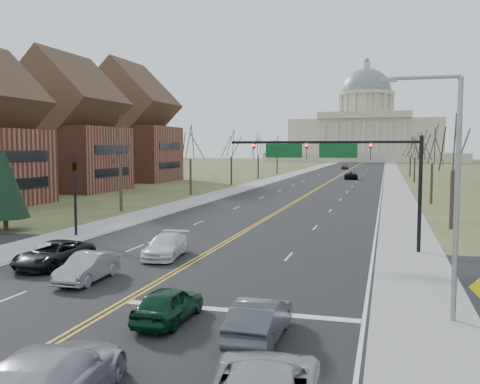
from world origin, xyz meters
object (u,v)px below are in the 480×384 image
Objects in this scene: car_sb_inner_lead at (88,267)px; car_nb_inner_lead at (169,304)px; car_far_sb at (345,167)px; car_sb_inner_second at (166,246)px; street_light at (450,181)px; car_sb_outer_lead at (54,254)px; car_nb_outer_lead at (260,319)px; signal_left at (75,185)px; car_nb_inner_second at (50,378)px; car_far_nb at (351,175)px; signal_mast at (337,159)px.

car_nb_inner_lead is at bearing -38.17° from car_sb_inner_lead.
car_sb_inner_second is at bearing -88.74° from car_far_sb.
car_sb_inner_lead is (-16.06, 1.65, -4.53)m from street_light.
car_nb_outer_lead is at bearing -25.54° from car_sb_outer_lead.
signal_left is at bearing 150.88° from street_light.
car_sb_inner_second is (-8.41, 11.65, -0.03)m from car_nb_outer_lead.
car_nb_inner_second is 151.91m from car_far_sb.
car_sb_outer_lead reaches higher than car_sb_inner_lead.
car_nb_inner_lead is 0.93× the size of car_sb_inner_lead.
car_nb_outer_lead is 94.72m from car_far_nb.
car_sb_inner_lead is 6.38m from car_sb_inner_second.
car_nb_outer_lead is at bearing 168.20° from car_nb_inner_lead.
car_far_nb is at bearing 79.10° from signal_left.
car_sb_inner_lead is 0.87× the size of car_far_sb.
car_nb_inner_second is (-0.13, -7.05, 0.16)m from car_nb_inner_lead.
car_far_nb is at bearing 80.24° from car_sb_inner_second.
car_far_sb reaches higher than car_sb_inner_second.
car_far_sb is at bearing -95.15° from car_nb_inner_second.
signal_left is 1.05× the size of car_far_nb.
car_sb_inner_lead is 89.49m from car_far_nb.
car_far_nb is (-3.08, 94.67, 0.09)m from car_nb_outer_lead.
signal_left reaches higher than car_nb_inner_second.
car_nb_inner_second is at bearing 58.87° from car_nb_outer_lead.
car_nb_inner_lead is (-9.92, -2.90, -4.55)m from street_light.
street_light is 1.83× the size of car_sb_outer_lead.
signal_mast is 2.44× the size of car_sb_outer_lead.
car_sb_outer_lead is (-14.23, -9.57, -5.06)m from signal_mast.
car_far_nb reaches higher than car_nb_outer_lead.
signal_mast is 2.85× the size of car_nb_outer_lead.
signal_left reaches higher than car_far_sb.
car_nb_inner_second is at bearing 90.67° from car_nb_inner_lead.
signal_left is at bearing -43.36° from car_nb_outer_lead.
car_nb_inner_second is at bearing -51.08° from car_sb_outer_lead.
car_nb_inner_lead is 3.78m from car_nb_outer_lead.
street_light is 8.59m from car_nb_outer_lead.
signal_mast is at bearing 111.41° from street_light.
signal_mast is 14.51m from street_light.
car_nb_inner_second is 1.22× the size of car_sb_inner_second.
signal_left is 14.71m from car_sb_inner_lead.
street_light is 2.18× the size of car_sb_inner_lead.
signal_left is 1.21× the size of car_sb_outer_lead.
car_nb_inner_second reaches higher than car_far_nb.
car_far_nb is at bearing -88.64° from car_nb_inner_lead.
street_light is at bearing -82.83° from car_far_sb.
car_sb_outer_lead is (-9.47, 13.88, -0.13)m from car_nb_inner_second.
car_sb_inner_second is at bearing 81.26° from car_far_nb.
car_sb_outer_lead is at bearing 168.62° from street_light.
car_nb_outer_lead is (3.67, -0.88, 0.04)m from car_nb_inner_lead.
car_nb_inner_lead is (-4.63, -16.40, -5.09)m from signal_mast.
car_sb_outer_lead is 87.55m from car_far_nb.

